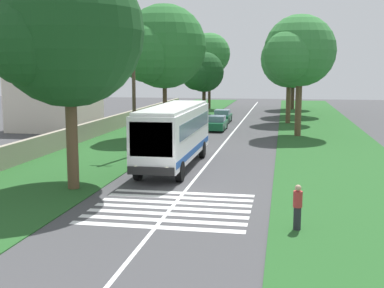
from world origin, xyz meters
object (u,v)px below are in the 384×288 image
at_px(roadside_tree_left_1, 69,36).
at_px(roadside_tree_right_3, 298,53).
at_px(roadside_building, 57,97).
at_px(trailing_car_1, 223,116).
at_px(roadside_tree_right_1, 297,53).
at_px(roadside_tree_left_2, 203,73).
at_px(roadside_tree_left_3, 208,55).
at_px(roadside_tree_left_0, 161,49).
at_px(pedestrian, 298,207).
at_px(trailing_car_0, 217,123).
at_px(coach_bus, 174,132).
at_px(roadside_tree_right_2, 292,67).
at_px(roadside_tree_right_0, 288,61).
at_px(utility_pole, 134,93).

distance_m(roadside_tree_left_1, roadside_tree_right_3, 24.82).
bearing_deg(roadside_building, trailing_car_1, -61.30).
bearing_deg(roadside_tree_right_1, roadside_tree_right_3, 178.81).
relative_size(roadside_tree_left_2, roadside_tree_left_3, 0.72).
xyz_separation_m(roadside_tree_left_0, pedestrian, (-24.19, -10.97, -6.71)).
xyz_separation_m(trailing_car_0, roadside_tree_left_3, (26.48, 4.76, 7.28)).
xyz_separation_m(roadside_tree_left_3, roadside_building, (-27.63, 11.19, -4.79)).
height_order(coach_bus, roadside_building, roadside_building).
xyz_separation_m(roadside_tree_left_1, roadside_tree_right_3, (22.06, -11.38, -0.17)).
distance_m(trailing_car_1, roadside_tree_right_2, 21.96).
height_order(coach_bus, trailing_car_0, coach_bus).
bearing_deg(trailing_car_0, pedestrian, -166.97).
height_order(trailing_car_0, roadside_tree_left_3, roadside_tree_left_3).
bearing_deg(roadside_tree_right_1, roadside_tree_left_1, 164.47).
distance_m(roadside_tree_right_0, pedestrian, 38.42).
relative_size(trailing_car_1, utility_pole, 0.52).
xyz_separation_m(trailing_car_1, roadside_tree_right_2, (19.79, -7.76, 5.51)).
xyz_separation_m(trailing_car_0, roadside_tree_right_1, (17.40, -7.87, 7.19)).
distance_m(coach_bus, roadside_tree_right_3, 18.35).
xyz_separation_m(roadside_tree_right_1, roadside_building, (-18.55, 23.81, -4.70)).
relative_size(roadside_tree_left_0, roadside_tree_right_3, 1.07).
bearing_deg(roadside_tree_left_0, coach_bus, -163.22).
bearing_deg(roadside_tree_right_2, roadside_tree_right_0, 177.92).
xyz_separation_m(trailing_car_0, roadside_building, (-1.15, 15.95, 2.49)).
distance_m(roadside_tree_left_2, roadside_tree_right_0, 14.31).
relative_size(trailing_car_1, roadside_tree_left_1, 0.38).
relative_size(coach_bus, roadside_tree_right_3, 1.06).
height_order(roadside_tree_left_2, roadside_building, roadside_tree_left_2).
distance_m(roadside_tree_left_0, roadside_tree_left_2, 23.08).
distance_m(roadside_tree_right_1, roadside_building, 30.55).
height_order(roadside_tree_left_2, roadside_tree_right_3, roadside_tree_right_3).
height_order(coach_bus, roadside_tree_right_3, roadside_tree_right_3).
bearing_deg(roadside_tree_right_2, roadside_building, 140.46).
bearing_deg(roadside_tree_right_3, roadside_building, 85.47).
bearing_deg(roadside_tree_right_0, coach_bus, 165.73).
height_order(roadside_tree_left_0, roadside_tree_left_2, roadside_tree_left_0).
height_order(coach_bus, pedestrian, coach_bus).
bearing_deg(pedestrian, roadside_tree_left_2, 13.23).
bearing_deg(roadside_tree_left_0, roadside_tree_left_2, 0.29).
bearing_deg(roadside_tree_right_1, pedestrian, 178.91).
height_order(roadside_tree_left_2, roadside_tree_right_1, roadside_tree_right_1).
xyz_separation_m(roadside_tree_left_0, utility_pole, (-9.60, -0.40, -3.30)).
distance_m(roadside_tree_left_0, roadside_building, 13.61).
height_order(utility_pole, pedestrian, utility_pole).
bearing_deg(roadside_tree_right_2, roadside_tree_right_1, -177.55).
bearing_deg(pedestrian, roadside_tree_right_0, 0.33).
xyz_separation_m(utility_pole, pedestrian, (-14.59, -10.57, -3.41)).
bearing_deg(trailing_car_0, roadside_tree_left_2, 13.58).
distance_m(roadside_tree_left_2, pedestrian, 48.64).
height_order(roadside_building, pedestrian, roadside_building).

